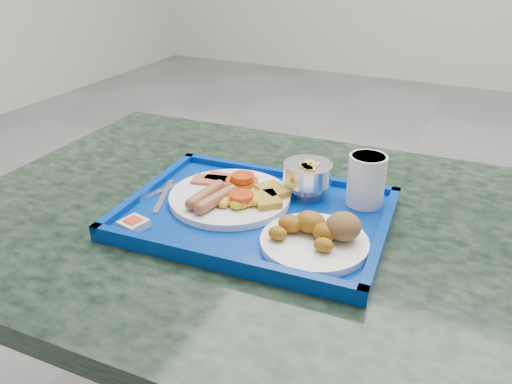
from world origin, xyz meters
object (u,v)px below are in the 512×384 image
at_px(fruit_bowl, 308,174).
at_px(juice_cup, 366,178).
at_px(main_plate, 232,195).
at_px(tray, 256,215).
at_px(bread_plate, 318,235).
at_px(table, 281,304).

xyz_separation_m(fruit_bowl, juice_cup, (0.11, 0.01, 0.01)).
distance_m(main_plate, juice_cup, 0.25).
bearing_deg(juice_cup, tray, -144.94).
distance_m(bread_plate, juice_cup, 0.18).
relative_size(table, juice_cup, 13.29).
bearing_deg(table, fruit_bowl, 80.27).
relative_size(table, bread_plate, 7.28).
height_order(tray, main_plate, main_plate).
height_order(bread_plate, juice_cup, juice_cup).
bearing_deg(fruit_bowl, bread_plate, -63.69).
relative_size(tray, juice_cup, 5.11).
relative_size(main_plate, fruit_bowl, 2.45).
distance_m(table, juice_cup, 0.31).
relative_size(table, tray, 2.60).
bearing_deg(fruit_bowl, main_plate, -142.22).
bearing_deg(juice_cup, table, -143.47).
bearing_deg(main_plate, fruit_bowl, 37.78).
xyz_separation_m(main_plate, juice_cup, (0.22, 0.10, 0.04)).
distance_m(main_plate, bread_plate, 0.21).
distance_m(main_plate, fruit_bowl, 0.15).
height_order(table, bread_plate, bread_plate).
xyz_separation_m(tray, fruit_bowl, (0.06, 0.11, 0.05)).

